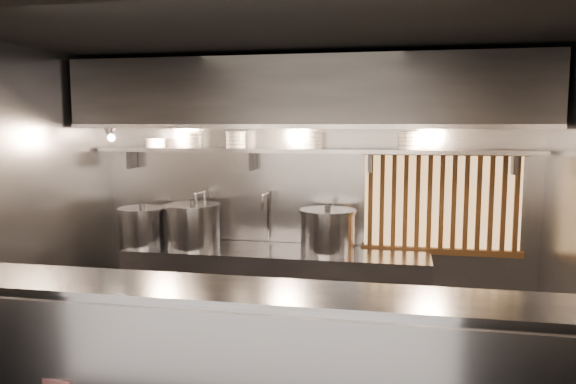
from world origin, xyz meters
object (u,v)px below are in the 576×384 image
(stock_pot_left, at_px, (143,226))
(stock_pot_mid, at_px, (193,225))
(stock_pot_right, at_px, (327,231))
(pendant_bulb, at_px, (297,143))
(heat_lamp, at_px, (109,132))

(stock_pot_left, height_order, stock_pot_mid, stock_pot_mid)
(stock_pot_left, bearing_deg, stock_pot_right, 1.84)
(stock_pot_mid, bearing_deg, stock_pot_left, -178.13)
(stock_pot_mid, height_order, stock_pot_right, stock_pot_mid)
(pendant_bulb, height_order, stock_pot_right, pendant_bulb)
(stock_pot_left, relative_size, stock_pot_right, 0.87)
(stock_pot_mid, bearing_deg, pendant_bulb, 5.33)
(heat_lamp, xyz_separation_m, stock_pot_left, (0.20, 0.23, -0.97))
(stock_pot_left, distance_m, stock_pot_mid, 0.54)
(stock_pot_left, xyz_separation_m, stock_pot_right, (1.91, 0.06, 0.01))
(heat_lamp, height_order, stock_pot_right, heat_lamp)
(stock_pot_mid, distance_m, stock_pot_right, 1.37)
(heat_lamp, distance_m, stock_pot_right, 2.34)
(stock_pot_left, bearing_deg, heat_lamp, -130.90)
(heat_lamp, bearing_deg, stock_pot_mid, 18.65)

